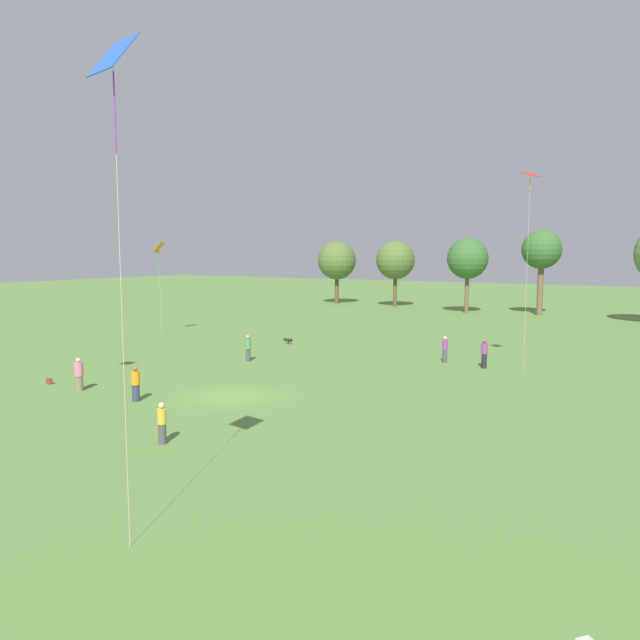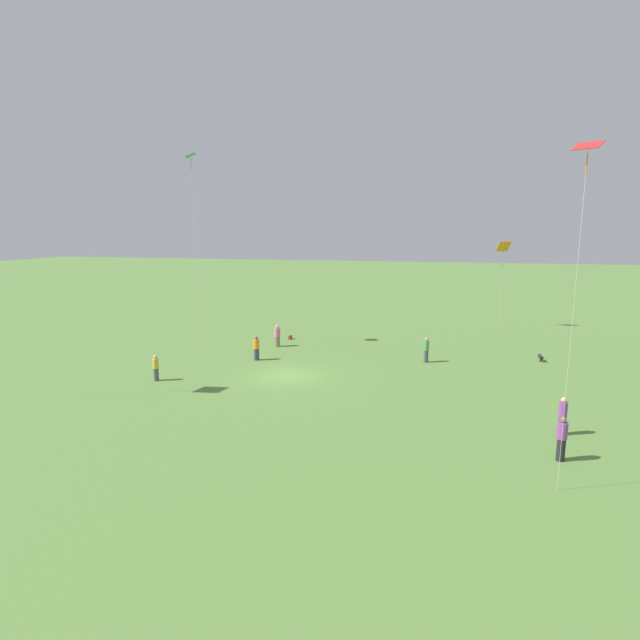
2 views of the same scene
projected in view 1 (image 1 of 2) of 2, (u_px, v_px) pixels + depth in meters
ground_plane at (232, 396)px, 31.44m from camera, size 240.00×240.00×0.00m
tree_0 at (337, 261)px, 86.78m from camera, size 5.32×5.32×8.68m
tree_1 at (395, 260)px, 81.62m from camera, size 5.08×5.08×8.72m
tree_2 at (468, 259)px, 72.89m from camera, size 4.78×4.78×8.84m
tree_3 at (542, 251)px, 70.65m from camera, size 4.45×4.45×9.73m
person_0 at (162, 423)px, 23.53m from camera, size 0.39×0.39×1.60m
person_1 at (248, 348)px, 41.30m from camera, size 0.52×0.52×1.75m
person_2 at (445, 349)px, 40.81m from camera, size 0.46×0.46×1.75m
person_3 at (79, 375)px, 32.57m from camera, size 0.49×0.49×1.74m
person_4 at (136, 384)px, 30.24m from camera, size 0.45×0.45×1.72m
person_5 at (484, 354)px, 38.83m from camera, size 0.46×0.46×1.83m
kite_0 at (113, 71)px, 14.14m from camera, size 1.30×0.97×12.14m
kite_1 at (530, 185)px, 35.87m from camera, size 1.03×1.05×11.85m
kite_2 at (159, 250)px, 53.38m from camera, size 1.15×1.36×8.06m
dog_0 at (288, 340)px, 49.11m from camera, size 0.75×0.30×0.48m
picnic_bag_0 at (49, 381)px, 34.26m from camera, size 0.45×0.26×0.32m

